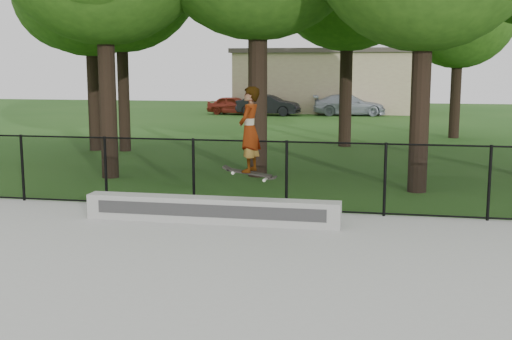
# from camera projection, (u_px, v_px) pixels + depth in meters

# --- Properties ---
(ground) EXTENTS (100.00, 100.00, 0.00)m
(ground) POSITION_uv_depth(u_px,v_px,m) (214.00, 324.00, 7.67)
(ground) COLOR #1E4B15
(ground) RESTS_ON ground
(concrete_slab) EXTENTS (14.00, 12.00, 0.06)m
(concrete_slab) POSITION_uv_depth(u_px,v_px,m) (214.00, 322.00, 7.67)
(concrete_slab) COLOR #9E9F99
(concrete_slab) RESTS_ON ground
(grind_ledge) EXTENTS (5.00, 0.40, 0.49)m
(grind_ledge) POSITION_uv_depth(u_px,v_px,m) (211.00, 210.00, 12.42)
(grind_ledge) COLOR #9B9C97
(grind_ledge) RESTS_ON concrete_slab
(car_a) EXTENTS (3.68, 2.00, 1.19)m
(car_a) POSITION_uv_depth(u_px,v_px,m) (234.00, 105.00, 41.87)
(car_a) COLOR maroon
(car_a) RESTS_ON ground
(car_b) EXTENTS (3.75, 1.74, 1.32)m
(car_b) POSITION_uv_depth(u_px,v_px,m) (268.00, 105.00, 41.09)
(car_b) COLOR black
(car_b) RESTS_ON ground
(car_c) EXTENTS (4.44, 2.41, 1.33)m
(car_c) POSITION_uv_depth(u_px,v_px,m) (349.00, 105.00, 40.99)
(car_c) COLOR #979FAC
(car_c) RESTS_ON ground
(skater_airborne) EXTENTS (0.84, 0.63, 1.74)m
(skater_airborne) POSITION_uv_depth(u_px,v_px,m) (249.00, 131.00, 11.95)
(skater_airborne) COLOR black
(skater_airborne) RESTS_ON ground
(chainlink_fence) EXTENTS (16.06, 0.06, 1.50)m
(chainlink_fence) POSITION_uv_depth(u_px,v_px,m) (287.00, 176.00, 13.26)
(chainlink_fence) COLOR black
(chainlink_fence) RESTS_ON concrete_slab
(distant_building) EXTENTS (12.40, 6.40, 4.30)m
(distant_building) POSITION_uv_depth(u_px,v_px,m) (326.00, 80.00, 44.53)
(distant_building) COLOR tan
(distant_building) RESTS_ON ground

